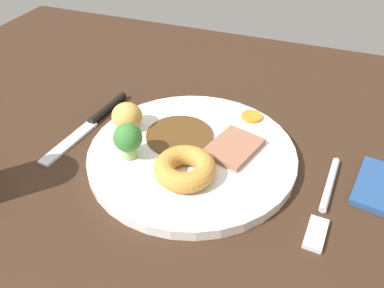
% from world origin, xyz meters
% --- Properties ---
extents(dining_table, '(1.20, 0.84, 0.04)m').
position_xyz_m(dining_table, '(0.00, 0.00, 0.02)').
color(dining_table, '#382316').
rests_on(dining_table, ground).
extents(dinner_plate, '(0.27, 0.27, 0.01)m').
position_xyz_m(dinner_plate, '(0.03, 0.00, 0.04)').
color(dinner_plate, white).
rests_on(dinner_plate, dining_table).
extents(gravy_pool, '(0.09, 0.09, 0.00)m').
position_xyz_m(gravy_pool, '(0.06, -0.02, 0.05)').
color(gravy_pool, '#563819').
rests_on(gravy_pool, dinner_plate).
extents(meat_slice_main, '(0.07, 0.08, 0.01)m').
position_xyz_m(meat_slice_main, '(-0.02, -0.02, 0.05)').
color(meat_slice_main, '#9E664C').
rests_on(meat_slice_main, dinner_plate).
extents(yorkshire_pudding, '(0.07, 0.07, 0.02)m').
position_xyz_m(yorkshire_pudding, '(0.02, 0.05, 0.06)').
color(yorkshire_pudding, '#C68938').
rests_on(yorkshire_pudding, dinner_plate).
extents(roast_potato_left, '(0.05, 0.05, 0.04)m').
position_xyz_m(roast_potato_left, '(0.14, -0.02, 0.07)').
color(roast_potato_left, tan).
rests_on(roast_potato_left, dinner_plate).
extents(carrot_coin_front, '(0.03, 0.03, 0.01)m').
position_xyz_m(carrot_coin_front, '(-0.02, -0.10, 0.05)').
color(carrot_coin_front, orange).
rests_on(carrot_coin_front, dinner_plate).
extents(broccoli_floret, '(0.04, 0.04, 0.05)m').
position_xyz_m(broccoli_floret, '(0.10, 0.04, 0.08)').
color(broccoli_floret, '#8CB766').
rests_on(broccoli_floret, dinner_plate).
extents(fork, '(0.03, 0.15, 0.01)m').
position_xyz_m(fork, '(-0.14, 0.02, 0.04)').
color(fork, silver).
rests_on(fork, dining_table).
extents(knife, '(0.03, 0.19, 0.01)m').
position_xyz_m(knife, '(0.20, -0.03, 0.04)').
color(knife, black).
rests_on(knife, dining_table).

